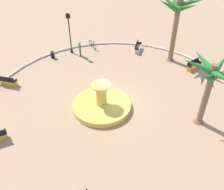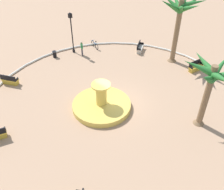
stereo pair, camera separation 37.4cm
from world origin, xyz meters
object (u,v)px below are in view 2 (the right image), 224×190
(trash_bin, at_px, (55,54))
(bicycle_red_frame, at_px, (95,45))
(person_cyclist_helmet, at_px, (82,48))
(lamppost, at_px, (72,30))
(fountain, at_px, (102,104))
(bench_southeast, at_px, (196,67))
(palm_tree_by_curb, at_px, (211,80))
(bench_east, at_px, (10,81))
(bench_north, at_px, (140,48))
(palm_tree_near_fountain, at_px, (180,13))

(trash_bin, relative_size, bicycle_red_frame, 0.44)
(bicycle_red_frame, bearing_deg, person_cyclist_helmet, 8.27)
(lamppost, height_order, bicycle_red_frame, lamppost)
(fountain, height_order, bench_southeast, fountain)
(palm_tree_by_curb, relative_size, bicycle_red_frame, 3.21)
(bench_east, relative_size, bicycle_red_frame, 0.99)
(bench_east, relative_size, bench_north, 1.00)
(bicycle_red_frame, relative_size, person_cyclist_helmet, 1.01)
(bench_southeast, xyz_separation_m, person_cyclist_helmet, (5.80, -10.39, 0.58))
(person_cyclist_helmet, bearing_deg, bench_north, 142.31)
(fountain, xyz_separation_m, bicycle_red_frame, (-6.74, -8.11, 0.06))
(trash_bin, height_order, bicycle_red_frame, bicycle_red_frame)
(person_cyclist_helmet, bearing_deg, palm_tree_near_fountain, 126.95)
(lamppost, xyz_separation_m, bicycle_red_frame, (-2.34, 0.91, -2.25))
(bench_north, height_order, bicycle_red_frame, bench_north)
(palm_tree_near_fountain, relative_size, bench_east, 4.02)
(bench_southeast, distance_m, trash_bin, 14.65)
(palm_tree_near_fountain, bearing_deg, trash_bin, -49.37)
(palm_tree_by_curb, xyz_separation_m, bench_east, (7.39, -15.00, -3.63))
(fountain, bearing_deg, bench_east, -67.35)
(bench_north, bearing_deg, bench_southeast, 96.35)
(bench_southeast, bearing_deg, lamppost, -62.69)
(bench_southeast, bearing_deg, palm_tree_by_curb, 31.28)
(bench_east, distance_m, bicycle_red_frame, 10.27)
(palm_tree_by_curb, distance_m, person_cyclist_helmet, 14.70)
(bench_north, xyz_separation_m, bench_southeast, (-0.72, 6.47, 0.00))
(bench_north, xyz_separation_m, bicycle_red_frame, (2.94, -4.24, 0.04))
(bench_east, xyz_separation_m, trash_bin, (-5.77, -1.14, 0.04))
(lamppost, xyz_separation_m, trash_bin, (2.15, -0.56, -2.25))
(palm_tree_near_fountain, bearing_deg, bench_north, -79.30)
(person_cyclist_helmet, bearing_deg, trash_bin, -37.22)
(palm_tree_by_curb, distance_m, bench_southeast, 8.46)
(fountain, relative_size, person_cyclist_helmet, 2.87)
(lamppost, relative_size, bicycle_red_frame, 2.71)
(bench_east, bearing_deg, trash_bin, -168.84)
(bench_east, height_order, trash_bin, bench_east)
(palm_tree_near_fountain, xyz_separation_m, lamppost, (5.99, -8.93, -2.45))
(bench_southeast, relative_size, bicycle_red_frame, 1.00)
(bench_east, distance_m, lamppost, 8.27)
(fountain, xyz_separation_m, trash_bin, (-2.25, -9.58, 0.06))
(bicycle_red_frame, distance_m, person_cyclist_helmet, 2.23)
(bench_north, relative_size, trash_bin, 2.26)
(bicycle_red_frame, bearing_deg, fountain, 50.24)
(fountain, xyz_separation_m, bench_north, (-9.68, -3.87, 0.02))
(bicycle_red_frame, bearing_deg, palm_tree_by_curb, 78.91)
(person_cyclist_helmet, bearing_deg, lamppost, -80.86)
(bench_southeast, height_order, trash_bin, bench_southeast)
(lamppost, relative_size, trash_bin, 6.18)
(bench_north, xyz_separation_m, trash_bin, (7.43, -5.71, 0.04))
(lamppost, bearing_deg, bench_north, 135.71)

